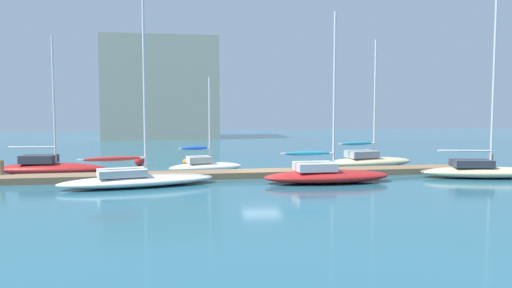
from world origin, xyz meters
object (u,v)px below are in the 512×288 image
mooring_buoy_orange (186,162)px  harbor_building_distant (161,89)px  sailboat_4 (369,160)px  sailboat_1 (136,177)px  sailboat_2 (205,165)px  mooring_buoy_red (139,161)px  sailboat_3 (325,174)px  sailboat_0 (49,167)px  sailboat_5 (483,169)px

mooring_buoy_orange → harbor_building_distant: size_ratio=0.04×
sailboat_4 → sailboat_1: bearing=-168.6°
sailboat_2 → sailboat_4: size_ratio=0.69×
mooring_buoy_orange → sailboat_2: bearing=-74.2°
mooring_buoy_red → harbor_building_distant: size_ratio=0.05×
sailboat_3 → sailboat_4: size_ratio=1.07×
sailboat_2 → sailboat_4: 12.38m
mooring_buoy_red → sailboat_0: bearing=-143.3°
sailboat_3 → mooring_buoy_red: (-11.52, 10.75, -0.15)m
sailboat_2 → mooring_buoy_red: bearing=125.3°
sailboat_5 → mooring_buoy_red: size_ratio=17.33×
sailboat_4 → sailboat_5: bearing=-59.8°
mooring_buoy_red → harbor_building_distant: harbor_building_distant is taller
sailboat_2 → mooring_buoy_red: size_ratio=8.65×
sailboat_3 → sailboat_5: 10.70m
sailboat_1 → sailboat_3: (11.25, -0.60, 0.00)m
sailboat_3 → sailboat_1: bearing=177.4°
sailboat_4 → sailboat_5: size_ratio=0.72×
sailboat_4 → harbor_building_distant: bearing=104.0°
sailboat_0 → sailboat_2: size_ratio=1.41×
sailboat_3 → sailboat_4: 8.66m
sailboat_4 → sailboat_2: bearing=173.9°
sailboat_0 → sailboat_1: size_ratio=0.70×
sailboat_0 → mooring_buoy_red: sailboat_0 is taller
sailboat_3 → sailboat_4: sailboat_3 is taller
sailboat_1 → harbor_building_distant: 44.29m
sailboat_3 → mooring_buoy_red: bearing=137.5°
sailboat_1 → sailboat_3: size_ratio=1.29×
sailboat_0 → harbor_building_distant: bearing=86.7°
sailboat_1 → sailboat_4: bearing=8.1°
sailboat_1 → mooring_buoy_orange: bearing=59.5°
sailboat_1 → sailboat_5: 21.96m
sailboat_1 → sailboat_2: size_ratio=2.00×
sailboat_0 → sailboat_1: (5.99, -5.88, -0.02)m
sailboat_4 → harbor_building_distant: 41.35m
mooring_buoy_orange → harbor_building_distant: (-2.01, 34.17, 6.75)m
sailboat_5 → harbor_building_distant: bearing=127.5°
sailboat_0 → mooring_buoy_red: bearing=44.3°
sailboat_5 → sailboat_0: bearing=179.8°
sailboat_0 → sailboat_2: bearing=5.7°
sailboat_2 → sailboat_5: 18.49m
sailboat_3 → harbor_building_distant: 45.96m
sailboat_2 → sailboat_5: sailboat_5 is taller
sailboat_0 → sailboat_4: size_ratio=0.97×
sailboat_2 → mooring_buoy_orange: 4.26m
sailboat_3 → harbor_building_distant: (-9.96, 44.40, 6.49)m
sailboat_3 → harbor_building_distant: bearing=103.1°
sailboat_2 → sailboat_3: (6.80, -6.14, 0.04)m
sailboat_2 → mooring_buoy_orange: (-1.15, 4.09, -0.22)m
sailboat_4 → mooring_buoy_orange: 14.00m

